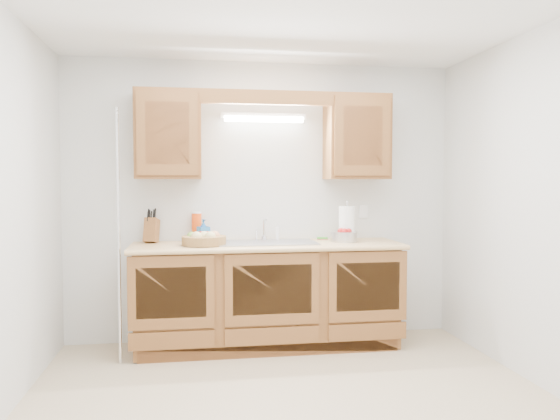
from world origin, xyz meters
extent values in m
plane|color=#C4B18D|center=(0.00, 0.00, 0.00)|extent=(3.50, 3.50, 0.00)
plane|color=white|center=(0.00, 0.00, 2.50)|extent=(3.50, 3.50, 0.00)
cube|color=silver|center=(0.00, 1.50, 1.25)|extent=(3.50, 0.02, 2.50)
cube|color=silver|center=(0.00, -1.50, 1.25)|extent=(3.50, 0.02, 2.50)
cube|color=silver|center=(-1.75, 0.00, 1.25)|extent=(0.02, 3.00, 2.50)
cube|color=silver|center=(1.75, 0.00, 1.25)|extent=(0.02, 3.00, 2.50)
cube|color=brown|center=(0.00, 1.20, 0.44)|extent=(2.20, 0.60, 0.86)
cube|color=#E4BB77|center=(0.00, 1.19, 0.88)|extent=(2.30, 0.63, 0.04)
cube|color=brown|center=(-0.83, 1.33, 1.83)|extent=(0.55, 0.33, 0.75)
cube|color=brown|center=(0.83, 1.33, 1.83)|extent=(0.55, 0.33, 0.75)
cube|color=brown|center=(0.00, 1.19, 2.14)|extent=(2.20, 0.05, 0.12)
cylinder|color=white|center=(0.00, 1.40, 1.98)|extent=(0.70, 0.05, 0.05)
cube|color=white|center=(0.00, 1.43, 2.01)|extent=(0.76, 0.06, 0.05)
cube|color=#9E9EA3|center=(0.00, 1.21, 0.90)|extent=(0.84, 0.46, 0.01)
cube|color=#9E9EA3|center=(-0.21, 1.21, 0.82)|extent=(0.39, 0.40, 0.16)
cube|color=#9E9EA3|center=(0.21, 1.21, 0.82)|extent=(0.39, 0.40, 0.16)
cylinder|color=silver|center=(0.00, 1.41, 0.92)|extent=(0.06, 0.06, 0.04)
cylinder|color=silver|center=(0.00, 1.41, 1.00)|extent=(0.02, 0.02, 0.16)
cylinder|color=silver|center=(0.00, 1.35, 1.09)|extent=(0.02, 0.12, 0.02)
cylinder|color=white|center=(0.12, 1.41, 0.96)|extent=(0.03, 0.03, 0.12)
cylinder|color=silver|center=(-1.20, 0.94, 1.00)|extent=(0.03, 0.03, 2.00)
cube|color=white|center=(0.95, 1.49, 1.15)|extent=(0.08, 0.01, 0.12)
cylinder|color=#A27341|center=(-0.54, 1.13, 0.94)|extent=(0.40, 0.40, 0.07)
sphere|color=#D8C67F|center=(-0.60, 1.09, 0.97)|extent=(0.09, 0.09, 0.09)
sphere|color=#D8C67F|center=(-0.49, 1.08, 0.97)|extent=(0.09, 0.09, 0.09)
sphere|color=tan|center=(-0.45, 1.17, 0.97)|extent=(0.09, 0.09, 0.09)
sphere|color=#AC1413|center=(-0.56, 1.19, 0.97)|extent=(0.08, 0.08, 0.08)
sphere|color=#72A53F|center=(-0.64, 1.16, 0.97)|extent=(0.08, 0.08, 0.08)
sphere|color=#D8C67F|center=(-0.54, 1.12, 0.97)|extent=(0.09, 0.09, 0.09)
sphere|color=#AC1413|center=(-0.51, 1.22, 0.97)|extent=(0.08, 0.08, 0.08)
cube|color=brown|center=(-0.98, 1.40, 1.00)|extent=(0.14, 0.19, 0.23)
cylinder|color=black|center=(-1.01, 1.38, 1.13)|extent=(0.02, 0.04, 0.09)
cylinder|color=black|center=(-0.98, 1.38, 1.13)|extent=(0.02, 0.04, 0.09)
cylinder|color=black|center=(-0.96, 1.38, 1.14)|extent=(0.02, 0.04, 0.09)
cylinder|color=black|center=(-1.00, 1.41, 1.14)|extent=(0.02, 0.04, 0.09)
cylinder|color=black|center=(-0.97, 1.41, 1.14)|extent=(0.02, 0.04, 0.09)
cylinder|color=black|center=(-1.01, 1.44, 1.15)|extent=(0.02, 0.04, 0.09)
cylinder|color=black|center=(-0.96, 1.44, 1.15)|extent=(0.02, 0.04, 0.09)
cylinder|color=#FF4B0E|center=(-0.60, 1.44, 1.02)|extent=(0.09, 0.09, 0.25)
cylinder|color=white|center=(-0.60, 1.44, 1.15)|extent=(0.09, 0.09, 0.01)
imported|color=#236CB3|center=(-0.54, 1.35, 1.00)|extent=(0.12, 0.12, 0.20)
cube|color=#CC333F|center=(0.54, 1.43, 0.90)|extent=(0.11, 0.08, 0.01)
cube|color=green|center=(0.54, 1.43, 0.91)|extent=(0.11, 0.08, 0.02)
cylinder|color=silver|center=(0.72, 1.25, 0.91)|extent=(0.18, 0.18, 0.01)
cylinder|color=silver|center=(0.72, 1.25, 1.08)|extent=(0.02, 0.02, 0.35)
cylinder|color=white|center=(0.72, 1.25, 1.06)|extent=(0.16, 0.16, 0.30)
sphere|color=silver|center=(0.72, 1.25, 1.25)|extent=(0.02, 0.02, 0.02)
cylinder|color=silver|center=(0.68, 1.20, 0.94)|extent=(0.28, 0.28, 0.09)
sphere|color=#AC1413|center=(0.65, 1.20, 0.99)|extent=(0.06, 0.06, 0.06)
sphere|color=#AC1413|center=(0.71, 1.22, 0.99)|extent=(0.06, 0.06, 0.06)
sphere|color=#AC1413|center=(0.68, 1.18, 0.99)|extent=(0.06, 0.06, 0.06)
sphere|color=#AC1413|center=(0.72, 1.18, 0.99)|extent=(0.06, 0.06, 0.06)
camera|label=1|loc=(-0.62, -3.42, 1.43)|focal=35.00mm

